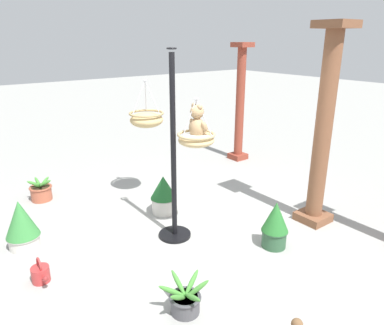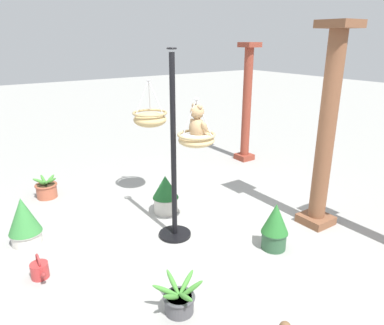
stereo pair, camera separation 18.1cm
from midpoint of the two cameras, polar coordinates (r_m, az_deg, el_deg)
name	(u,v)px [view 1 (the left image)]	position (r m, az deg, el deg)	size (l,w,h in m)	color
ground_plane	(189,237)	(5.08, -1.45, -11.68)	(40.00, 40.00, 0.00)	#9E9E99
display_pole_central	(174,184)	(4.77, -3.95, -3.35)	(0.44, 0.44, 2.49)	black
hanging_basket_with_teddy	(196,139)	(4.60, -0.48, 3.75)	(0.49, 0.49, 0.61)	tan
teddy_bear	(198,124)	(4.56, -0.26, 6.11)	(0.31, 0.28, 0.45)	tan
hanging_basket_left_high	(147,119)	(5.81, -8.07, 6.81)	(0.55, 0.55, 0.74)	tan
greenhouse_pillar_left	(240,106)	(7.97, 6.90, 8.89)	(0.36, 0.36, 2.51)	brown
greenhouse_pillar_far_back	(323,133)	(5.29, 19.00, 4.45)	(0.45, 0.45, 2.81)	brown
potted_plant_fern_front	(41,191)	(6.63, -23.40, -4.20)	(0.40, 0.39, 0.39)	#AD563D
potted_plant_flowering_red	(22,225)	(5.23, -26.16, -8.77)	(0.42, 0.42, 0.66)	beige
potted_plant_tall_leafy	(164,194)	(5.63, -5.43, -4.99)	(0.40, 0.40, 0.61)	beige
potted_plant_bushy_green	(275,224)	(4.82, 11.89, -9.51)	(0.35, 0.35, 0.63)	#2D5638
potted_plant_small_succulent	(185,300)	(3.83, -2.54, -20.86)	(0.56, 0.51, 0.36)	#4C4C51
watering_can	(41,274)	(4.58, -23.81, -15.73)	(0.35, 0.20, 0.30)	#B23333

